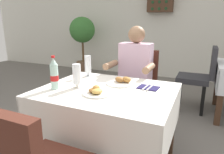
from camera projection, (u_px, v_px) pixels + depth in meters
back_wall at (170, 10)px, 4.64m from camera, size 11.00×0.12×3.14m
main_dining_table at (107, 109)px, 1.73m from camera, size 1.10×0.88×0.76m
chair_far_diner_seat at (137, 85)px, 2.47m from camera, size 0.44×0.50×0.97m
seated_diner_far at (134, 75)px, 2.33m from camera, size 0.50×0.46×1.26m
plate_near_camera at (97, 92)px, 1.57m from camera, size 0.24×0.24×0.06m
plate_far_diner at (121, 82)px, 1.83m from camera, size 0.24×0.24×0.06m
beer_glass_left at (88, 66)px, 2.07m from camera, size 0.07×0.07×0.21m
beer_glass_middle at (77, 76)px, 1.69m from camera, size 0.07×0.07×0.21m
cola_bottle_primary at (54, 74)px, 1.66m from camera, size 0.07×0.07×0.28m
napkin_cutlery_set at (148, 87)px, 1.71m from camera, size 0.18×0.19×0.01m
background_chair_left at (200, 75)px, 2.96m from camera, size 0.50×0.44×0.97m
potted_plant_corner at (82, 36)px, 5.04m from camera, size 0.63×0.63×1.44m
wall_bottle_rack at (160, 2)px, 4.53m from camera, size 0.56×0.21×0.42m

